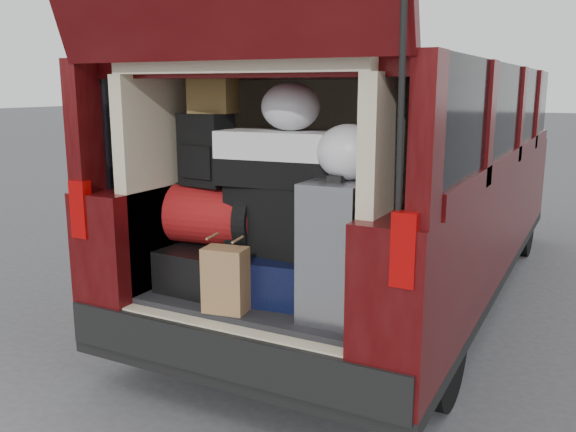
% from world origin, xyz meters
% --- Properties ---
extents(ground, '(80.00, 80.00, 0.00)m').
position_xyz_m(ground, '(0.00, 0.00, 0.00)').
color(ground, '#3E3E41').
rests_on(ground, ground).
extents(minivan, '(1.90, 5.35, 2.77)m').
position_xyz_m(minivan, '(0.00, 1.86, 0.91)').
color(minivan, black).
rests_on(minivan, ground).
extents(load_floor, '(1.24, 1.05, 0.55)m').
position_xyz_m(load_floor, '(0.00, 0.28, 0.28)').
color(load_floor, black).
rests_on(load_floor, ground).
extents(black_hardshell, '(0.44, 0.59, 0.23)m').
position_xyz_m(black_hardshell, '(-0.36, 0.14, 0.66)').
color(black_hardshell, black).
rests_on(black_hardshell, load_floor).
extents(navy_hardshell, '(0.50, 0.58, 0.23)m').
position_xyz_m(navy_hardshell, '(0.05, 0.17, 0.66)').
color(navy_hardshell, black).
rests_on(navy_hardshell, load_floor).
extents(silver_roller, '(0.29, 0.45, 0.66)m').
position_xyz_m(silver_roller, '(0.43, 0.05, 0.88)').
color(silver_roller, silver).
rests_on(silver_roller, load_floor).
extents(kraft_bag, '(0.23, 0.16, 0.32)m').
position_xyz_m(kraft_bag, '(-0.08, -0.18, 0.71)').
color(kraft_bag, '#8C613F').
rests_on(kraft_bag, load_floor).
extents(red_duffel, '(0.54, 0.39, 0.33)m').
position_xyz_m(red_duffel, '(-0.35, 0.17, 0.94)').
color(red_duffel, '#9C180E').
rests_on(red_duffel, black_hardshell).
extents(black_soft_case, '(0.52, 0.33, 0.36)m').
position_xyz_m(black_soft_case, '(0.02, 0.18, 0.96)').
color(black_soft_case, black).
rests_on(black_soft_case, navy_hardshell).
extents(backpack, '(0.29, 0.20, 0.39)m').
position_xyz_m(backpack, '(-0.41, 0.16, 1.30)').
color(backpack, black).
rests_on(backpack, red_duffel).
extents(twotone_duffel, '(0.65, 0.37, 0.28)m').
position_xyz_m(twotone_duffel, '(0.03, 0.19, 1.28)').
color(twotone_duffel, white).
rests_on(twotone_duffel, black_soft_case).
extents(grocery_sack_lower, '(0.26, 0.22, 0.21)m').
position_xyz_m(grocery_sack_lower, '(-0.38, 0.20, 1.60)').
color(grocery_sack_lower, olive).
rests_on(grocery_sack_lower, backpack).
extents(plastic_bag_center, '(0.31, 0.29, 0.24)m').
position_xyz_m(plastic_bag_center, '(0.09, 0.20, 1.54)').
color(plastic_bag_center, white).
rests_on(plastic_bag_center, twotone_duffel).
extents(plastic_bag_right, '(0.34, 0.32, 0.26)m').
position_xyz_m(plastic_bag_right, '(0.46, 0.07, 1.34)').
color(plastic_bag_right, white).
rests_on(plastic_bag_right, silver_roller).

